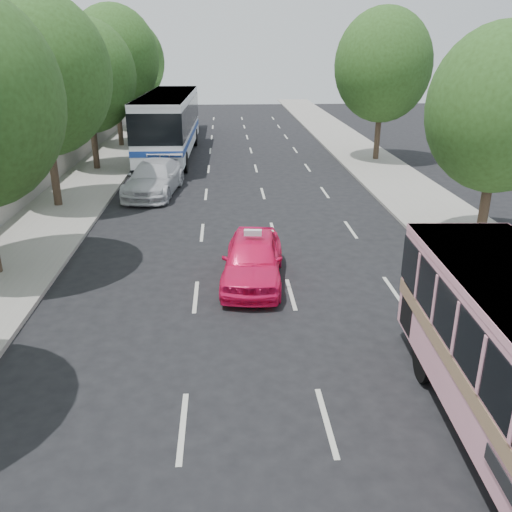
{
  "coord_description": "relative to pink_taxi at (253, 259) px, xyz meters",
  "views": [
    {
      "loc": [
        -0.96,
        -10.87,
        7.13
      ],
      "look_at": [
        -0.12,
        3.19,
        1.6
      ],
      "focal_mm": 38.0,
      "sensor_mm": 36.0,
      "label": 1
    }
  ],
  "objects": [
    {
      "name": "ground",
      "position": [
        0.11,
        -5.04,
        -0.78
      ],
      "size": [
        120.0,
        120.0,
        0.0
      ],
      "primitive_type": "plane",
      "color": "black",
      "rests_on": "ground"
    },
    {
      "name": "sidewalk_left",
      "position": [
        -8.39,
        14.96,
        -0.71
      ],
      "size": [
        4.0,
        90.0,
        0.15
      ],
      "primitive_type": "cube",
      "color": "#9E998E",
      "rests_on": "ground"
    },
    {
      "name": "sidewalk_right",
      "position": [
        8.61,
        14.96,
        -0.72
      ],
      "size": [
        4.0,
        90.0,
        0.12
      ],
      "primitive_type": "cube",
      "color": "#9E998E",
      "rests_on": "ground"
    },
    {
      "name": "low_wall",
      "position": [
        -10.19,
        14.96,
        0.12
      ],
      "size": [
        0.3,
        90.0,
        1.5
      ],
      "primitive_type": "cube",
      "color": "#9E998E",
      "rests_on": "sidewalk_left"
    },
    {
      "name": "tree_left_c",
      "position": [
        -8.52,
        8.9,
        5.34
      ],
      "size": [
        6.0,
        6.0,
        9.35
      ],
      "color": "#38281E",
      "rests_on": "ground"
    },
    {
      "name": "tree_left_d",
      "position": [
        -8.42,
        16.9,
        4.85
      ],
      "size": [
        5.52,
        5.52,
        8.6
      ],
      "color": "#38281E",
      "rests_on": "ground"
    },
    {
      "name": "tree_left_e",
      "position": [
        -8.32,
        24.9,
        5.65
      ],
      "size": [
        6.3,
        6.3,
        9.82
      ],
      "color": "#38281E",
      "rests_on": "ground"
    },
    {
      "name": "tree_left_f",
      "position": [
        -8.52,
        32.9,
        5.22
      ],
      "size": [
        5.88,
        5.88,
        9.16
      ],
      "color": "#38281E",
      "rests_on": "ground"
    },
    {
      "name": "tree_right_near",
      "position": [
        8.88,
        2.9,
        4.42
      ],
      "size": [
        5.1,
        5.1,
        7.95
      ],
      "color": "#38281E",
      "rests_on": "ground"
    },
    {
      "name": "tree_right_far",
      "position": [
        9.18,
        18.9,
        5.34
      ],
      "size": [
        6.0,
        6.0,
        9.35
      ],
      "color": "#38281E",
      "rests_on": "ground"
    },
    {
      "name": "pink_taxi",
      "position": [
        0.0,
        0.0,
        0.0
      ],
      "size": [
        2.32,
        4.77,
        1.57
      ],
      "primitive_type": "imported",
      "rotation": [
        0.0,
        0.0,
        -0.1
      ],
      "color": "#FF165C",
      "rests_on": "ground"
    },
    {
      "name": "white_pickup",
      "position": [
        -4.39,
        11.22,
        0.04
      ],
      "size": [
        2.99,
        5.9,
        1.64
      ],
      "primitive_type": "imported",
      "rotation": [
        0.0,
        0.0,
        -0.12
      ],
      "color": "silver",
      "rests_on": "ground"
    },
    {
      "name": "tour_coach_front",
      "position": [
        -4.39,
        20.82,
        1.7
      ],
      "size": [
        3.27,
        13.86,
        4.13
      ],
      "rotation": [
        0.0,
        0.0,
        -0.02
      ],
      "color": "white",
      "rests_on": "ground"
    },
    {
      "name": "tour_coach_rear",
      "position": [
        -4.54,
        29.81,
        1.32
      ],
      "size": [
        2.53,
        11.68,
        3.49
      ],
      "rotation": [
        0.0,
        0.0,
        -0.0
      ],
      "color": "silver",
      "rests_on": "ground"
    },
    {
      "name": "taxi_roof_sign",
      "position": [
        0.0,
        0.0,
        0.87
      ],
      "size": [
        0.57,
        0.24,
        0.18
      ],
      "primitive_type": "cube",
      "rotation": [
        0.0,
        0.0,
        -0.1
      ],
      "color": "silver",
      "rests_on": "pink_taxi"
    }
  ]
}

